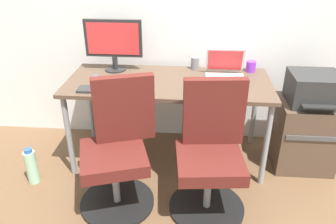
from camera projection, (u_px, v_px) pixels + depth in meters
name	position (u px, v px, depth m)	size (l,w,h in m)	color
ground_plane	(168.00, 156.00, 3.03)	(5.28, 5.28, 0.00)	brown
desk	(169.00, 88.00, 2.72)	(1.63, 0.70, 0.73)	brown
office_chair_left	(118.00, 151.00, 2.35)	(0.55, 0.55, 0.94)	black
office_chair_right	(210.00, 155.00, 2.31)	(0.54, 0.54, 0.94)	black
side_cabinet	(304.00, 134.00, 2.81)	(0.47, 0.43, 0.59)	brown
printer	(314.00, 89.00, 2.62)	(0.38, 0.40, 0.24)	#2D2D2D
water_bottle_on_floor	(32.00, 167.00, 2.65)	(0.09, 0.09, 0.31)	#A5D8B2
desktop_monitor	(113.00, 42.00, 2.80)	(0.48, 0.18, 0.43)	#262626
open_laptop	(225.00, 71.00, 2.73)	(0.31, 0.28, 0.22)	silver
keyboard_by_monitor	(101.00, 90.00, 2.51)	(0.34, 0.12, 0.02)	#2D2D2D
keyboard_by_laptop	(221.00, 91.00, 2.48)	(0.34, 0.12, 0.02)	#B7B7B7
mouse_by_monitor	(95.00, 77.00, 2.72)	(0.06, 0.10, 0.03)	#515156
mouse_by_laptop	(122.00, 79.00, 2.69)	(0.06, 0.10, 0.03)	silver
coffee_mug	(251.00, 66.00, 2.86)	(0.08, 0.08, 0.09)	purple
pen_cup	(195.00, 63.00, 2.91)	(0.07, 0.07, 0.10)	slate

